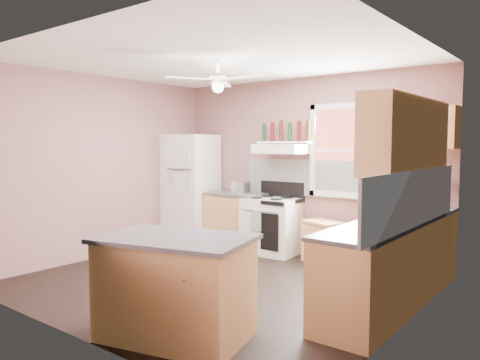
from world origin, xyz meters
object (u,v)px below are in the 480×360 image
Objects in this scene: refrigerator at (190,189)px; toaster at (241,187)px; island at (176,289)px; stove at (272,226)px; cart at (323,244)px.

toaster is (0.98, 0.16, 0.06)m from refrigerator.
refrigerator is 4.07m from island.
toaster is at bearing 2.51° from refrigerator.
stove is 1.58× the size of cart.
island is (0.19, -3.11, 0.16)m from cart.
island is (1.72, -3.16, -0.56)m from toaster.
refrigerator is at bearing -156.87° from cart.
stove is at bearing 5.07° from toaster.
cart is at bearing -6.71° from stove.
toaster is 0.33× the size of stove.
toaster is at bearing 104.42° from island.
refrigerator reaches higher than stove.
stove is at bearing -1.52° from refrigerator.
cart is at bearing 79.41° from island.
toaster reaches higher than stove.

